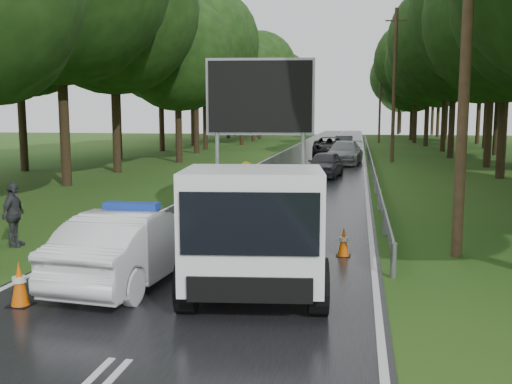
% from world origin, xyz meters
% --- Properties ---
extents(ground, '(160.00, 160.00, 0.00)m').
position_xyz_m(ground, '(0.00, 0.00, 0.00)').
color(ground, '#1B4714').
rests_on(ground, ground).
extents(road, '(7.00, 140.00, 0.02)m').
position_xyz_m(road, '(0.00, 30.00, 0.01)').
color(road, black).
rests_on(road, ground).
extents(guardrail, '(0.12, 60.06, 0.70)m').
position_xyz_m(guardrail, '(3.70, 29.67, 0.55)').
color(guardrail, gray).
rests_on(guardrail, ground).
extents(utility_pole_near, '(1.40, 0.24, 10.00)m').
position_xyz_m(utility_pole_near, '(5.20, 2.00, 5.06)').
color(utility_pole_near, '#402D1D').
rests_on(utility_pole_near, ground).
extents(utility_pole_mid, '(1.40, 0.24, 10.00)m').
position_xyz_m(utility_pole_mid, '(5.20, 28.00, 5.06)').
color(utility_pole_mid, '#402D1D').
rests_on(utility_pole_mid, ground).
extents(utility_pole_far, '(1.40, 0.24, 10.00)m').
position_xyz_m(utility_pole_far, '(5.20, 54.00, 5.06)').
color(utility_pole_far, '#402D1D').
rests_on(utility_pole_far, ground).
extents(police_sedan, '(1.81, 4.32, 1.53)m').
position_xyz_m(police_sedan, '(-1.18, -1.17, 0.70)').
color(police_sedan, silver).
rests_on(police_sedan, ground).
extents(work_truck, '(2.98, 5.56, 4.24)m').
position_xyz_m(work_truck, '(1.17, -0.98, 1.15)').
color(work_truck, gray).
rests_on(work_truck, ground).
extents(barrier, '(2.82, 0.53, 1.18)m').
position_xyz_m(barrier, '(0.80, 1.00, 0.89)').
color(barrier, yellow).
rests_on(barrier, ground).
extents(officer, '(0.80, 0.68, 1.85)m').
position_xyz_m(officer, '(-0.17, 4.66, 0.93)').
color(officer, yellow).
rests_on(officer, ground).
extents(civilian, '(1.01, 0.84, 1.90)m').
position_xyz_m(civilian, '(1.04, 0.50, 0.95)').
color(civilian, '#1A31AA').
rests_on(civilian, ground).
extents(bystander_mid, '(0.47, 0.95, 1.56)m').
position_xyz_m(bystander_mid, '(-5.16, 1.13, 0.78)').
color(bystander_mid, '#393C40').
rests_on(bystander_mid, ground).
extents(queue_car_first, '(1.99, 3.99, 1.31)m').
position_xyz_m(queue_car_first, '(1.31, 17.92, 0.65)').
color(queue_car_first, '#42444A').
rests_on(queue_car_first, ground).
extents(queue_car_second, '(2.56, 5.22, 1.46)m').
position_xyz_m(queue_car_second, '(2.09, 25.53, 0.73)').
color(queue_car_second, '#9DA0A5').
rests_on(queue_car_second, ground).
extents(queue_car_third, '(2.81, 5.54, 1.50)m').
position_xyz_m(queue_car_third, '(0.86, 31.53, 0.75)').
color(queue_car_third, black).
rests_on(queue_car_third, ground).
extents(queue_car_fourth, '(1.49, 4.14, 1.36)m').
position_xyz_m(queue_car_fourth, '(1.74, 37.53, 0.68)').
color(queue_car_fourth, '#3E4045').
rests_on(queue_car_fourth, ground).
extents(cone_near_left, '(0.37, 0.37, 0.78)m').
position_xyz_m(cone_near_left, '(-2.50, -2.82, 0.38)').
color(cone_near_left, black).
rests_on(cone_near_left, ground).
extents(cone_center, '(0.38, 0.38, 0.80)m').
position_xyz_m(cone_center, '(0.50, 0.00, 0.39)').
color(cone_center, black).
rests_on(cone_center, ground).
extents(cone_far, '(0.36, 0.36, 0.76)m').
position_xyz_m(cone_far, '(0.51, 2.50, 0.37)').
color(cone_far, black).
rests_on(cone_far, ground).
extents(cone_left_mid, '(0.34, 0.34, 0.72)m').
position_xyz_m(cone_left_mid, '(-2.20, 0.50, 0.35)').
color(cone_left_mid, black).
rests_on(cone_left_mid, ground).
extents(cone_right, '(0.32, 0.32, 0.68)m').
position_xyz_m(cone_right, '(2.70, 1.50, 0.33)').
color(cone_right, black).
rests_on(cone_right, ground).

